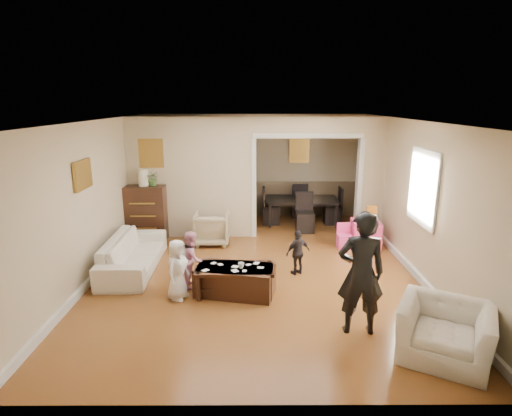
{
  "coord_description": "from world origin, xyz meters",
  "views": [
    {
      "loc": [
        -0.02,
        -6.93,
        2.92
      ],
      "look_at": [
        0.0,
        0.2,
        1.05
      ],
      "focal_mm": 28.81,
      "sensor_mm": 36.0,
      "label": 1
    }
  ],
  "objects_px": {
    "adult_person": "(361,273)",
    "child_kneel_b": "(192,259)",
    "sofa": "(133,253)",
    "child_kneel_a": "(178,270)",
    "table_lamp": "(144,177)",
    "dining_table": "(302,211)",
    "play_table": "(365,234)",
    "armchair_front": "(445,332)",
    "coffee_table": "(235,280)",
    "cyan_cup": "(362,220)",
    "armchair_back": "(212,228)",
    "coffee_cup": "(241,265)",
    "dresser": "(146,213)",
    "child_toddler": "(298,252)"
  },
  "relations": [
    {
      "from": "adult_person",
      "to": "child_kneel_b",
      "type": "distance_m",
      "value": 2.75
    },
    {
      "from": "sofa",
      "to": "child_kneel_a",
      "type": "relative_size",
      "value": 2.19
    },
    {
      "from": "table_lamp",
      "to": "dining_table",
      "type": "relative_size",
      "value": 0.21
    },
    {
      "from": "play_table",
      "to": "armchair_front",
      "type": "bearing_deg",
      "value": -91.23
    },
    {
      "from": "armchair_front",
      "to": "child_kneel_b",
      "type": "distance_m",
      "value": 3.75
    },
    {
      "from": "armchair_front",
      "to": "adult_person",
      "type": "bearing_deg",
      "value": 176.17
    },
    {
      "from": "dining_table",
      "to": "child_kneel_a",
      "type": "relative_size",
      "value": 1.86
    },
    {
      "from": "coffee_table",
      "to": "play_table",
      "type": "xyz_separation_m",
      "value": [
        2.59,
        2.16,
        0.04
      ]
    },
    {
      "from": "cyan_cup",
      "to": "dining_table",
      "type": "xyz_separation_m",
      "value": [
        -1.03,
        1.68,
        -0.27
      ]
    },
    {
      "from": "sofa",
      "to": "armchair_back",
      "type": "xyz_separation_m",
      "value": [
        1.25,
        1.36,
        0.03
      ]
    },
    {
      "from": "child_kneel_a",
      "to": "coffee_cup",
      "type": "bearing_deg",
      "value": -62.03
    },
    {
      "from": "armchair_back",
      "to": "armchair_front",
      "type": "distance_m",
      "value": 5.04
    },
    {
      "from": "sofa",
      "to": "dresser",
      "type": "relative_size",
      "value": 1.73
    },
    {
      "from": "child_toddler",
      "to": "dining_table",
      "type": "bearing_deg",
      "value": -125.65
    },
    {
      "from": "table_lamp",
      "to": "coffee_table",
      "type": "xyz_separation_m",
      "value": [
        2.02,
        -2.61,
        -1.14
      ]
    },
    {
      "from": "table_lamp",
      "to": "child_toddler",
      "type": "distance_m",
      "value": 3.72
    },
    {
      "from": "armchair_front",
      "to": "cyan_cup",
      "type": "relative_size",
      "value": 12.51
    },
    {
      "from": "child_kneel_a",
      "to": "child_kneel_b",
      "type": "distance_m",
      "value": 0.47
    },
    {
      "from": "armchair_back",
      "to": "cyan_cup",
      "type": "distance_m",
      "value": 3.1
    },
    {
      "from": "sofa",
      "to": "table_lamp",
      "type": "distance_m",
      "value": 1.97
    },
    {
      "from": "child_kneel_a",
      "to": "child_kneel_b",
      "type": "xyz_separation_m",
      "value": [
        0.15,
        0.45,
        -0.01
      ]
    },
    {
      "from": "play_table",
      "to": "child_kneel_b",
      "type": "xyz_separation_m",
      "value": [
        -3.29,
        -1.86,
        0.19
      ]
    },
    {
      "from": "child_kneel_b",
      "to": "coffee_cup",
      "type": "bearing_deg",
      "value": -121.67
    },
    {
      "from": "sofa",
      "to": "cyan_cup",
      "type": "bearing_deg",
      "value": -76.83
    },
    {
      "from": "coffee_table",
      "to": "child_kneel_a",
      "type": "relative_size",
      "value": 1.27
    },
    {
      "from": "armchair_front",
      "to": "dining_table",
      "type": "height_order",
      "value": "armchair_front"
    },
    {
      "from": "armchair_back",
      "to": "dining_table",
      "type": "relative_size",
      "value": 0.42
    },
    {
      "from": "play_table",
      "to": "coffee_table",
      "type": "bearing_deg",
      "value": -140.17
    },
    {
      "from": "adult_person",
      "to": "armchair_back",
      "type": "bearing_deg",
      "value": -54.93
    },
    {
      "from": "dresser",
      "to": "play_table",
      "type": "bearing_deg",
      "value": -5.63
    },
    {
      "from": "armchair_back",
      "to": "coffee_cup",
      "type": "relative_size",
      "value": 7.5
    },
    {
      "from": "cyan_cup",
      "to": "child_kneel_b",
      "type": "height_order",
      "value": "child_kneel_b"
    },
    {
      "from": "table_lamp",
      "to": "cyan_cup",
      "type": "bearing_deg",
      "value": -6.38
    },
    {
      "from": "armchair_front",
      "to": "dresser",
      "type": "xyz_separation_m",
      "value": [
        -4.53,
        4.25,
        0.27
      ]
    },
    {
      "from": "child_kneel_a",
      "to": "armchair_front",
      "type": "bearing_deg",
      "value": -91.98
    },
    {
      "from": "armchair_front",
      "to": "child_toddler",
      "type": "bearing_deg",
      "value": 150.06
    },
    {
      "from": "armchair_front",
      "to": "sofa",
      "type": "bearing_deg",
      "value": 177.75
    },
    {
      "from": "child_toddler",
      "to": "cyan_cup",
      "type": "bearing_deg",
      "value": -164.67
    },
    {
      "from": "table_lamp",
      "to": "coffee_cup",
      "type": "bearing_deg",
      "value": -51.45
    },
    {
      "from": "coffee_cup",
      "to": "child_kneel_a",
      "type": "bearing_deg",
      "value": -173.99
    },
    {
      "from": "dresser",
      "to": "cyan_cup",
      "type": "relative_size",
      "value": 14.79
    },
    {
      "from": "coffee_table",
      "to": "child_kneel_b",
      "type": "height_order",
      "value": "child_kneel_b"
    },
    {
      "from": "dresser",
      "to": "cyan_cup",
      "type": "xyz_separation_m",
      "value": [
        4.51,
        -0.5,
        -0.02
      ]
    },
    {
      "from": "sofa",
      "to": "coffee_table",
      "type": "relative_size",
      "value": 1.73
    },
    {
      "from": "child_kneel_a",
      "to": "child_toddler",
      "type": "distance_m",
      "value": 2.1
    },
    {
      "from": "table_lamp",
      "to": "child_kneel_a",
      "type": "relative_size",
      "value": 0.39
    },
    {
      "from": "child_kneel_b",
      "to": "adult_person",
      "type": "bearing_deg",
      "value": -128.71
    },
    {
      "from": "armchair_back",
      "to": "coffee_cup",
      "type": "distance_m",
      "value": 2.48
    },
    {
      "from": "sofa",
      "to": "child_kneel_a",
      "type": "distance_m",
      "value": 1.51
    },
    {
      "from": "armchair_back",
      "to": "child_kneel_a",
      "type": "distance_m",
      "value": 2.5
    }
  ]
}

